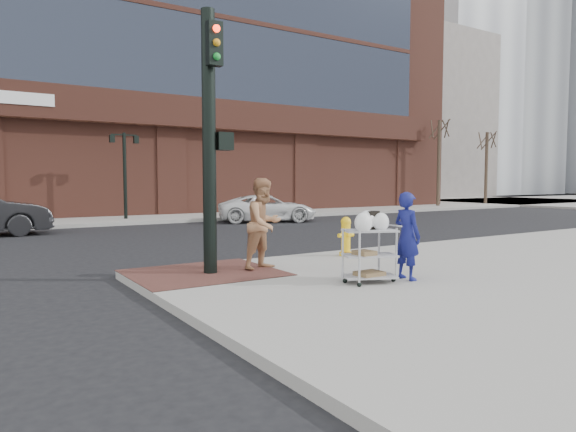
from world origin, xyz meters
TOP-DOWN VIEW (x-y plane):
  - ground at (0.00, 0.00)m, footprint 220.00×220.00m
  - sidewalk_far at (12.50, 32.00)m, footprint 65.00×36.00m
  - brick_curb_ramp at (-0.60, 0.90)m, footprint 2.80×2.40m
  - bank_building at (5.00, 31.00)m, footprint 42.00×26.00m
  - filler_block at (40.00, 38.00)m, footprint 14.00×20.00m
  - bare_tree_a at (24.00, 16.50)m, footprint 1.80×1.80m
  - bare_tree_b at (30.00, 17.00)m, footprint 1.80×1.80m
  - lamp_post at (2.00, 16.00)m, footprint 1.32×0.22m
  - traffic_signal_pole at (-0.48, 0.77)m, footprint 0.61×0.51m
  - woman_blue at (2.24, -1.71)m, footprint 0.38×0.58m
  - pedestrian_tan at (0.62, 0.66)m, footprint 1.06×0.92m
  - minivan_white at (7.59, 12.40)m, footprint 5.02×3.60m
  - utility_cart at (1.48, -1.56)m, footprint 1.04×0.83m
  - fire_hydrant at (3.17, 1.18)m, footprint 0.44×0.31m

SIDE VIEW (x-z plane):
  - ground at x=0.00m, z-range 0.00..0.00m
  - sidewalk_far at x=12.50m, z-range 0.00..0.15m
  - brick_curb_ramp at x=-0.60m, z-range 0.15..0.16m
  - fire_hydrant at x=3.17m, z-range 0.16..1.09m
  - minivan_white at x=7.59m, z-range 0.00..1.27m
  - utility_cart at x=1.48m, z-range 0.09..1.35m
  - woman_blue at x=2.24m, z-range 0.15..1.74m
  - pedestrian_tan at x=0.62m, z-range 0.15..1.99m
  - lamp_post at x=2.00m, z-range 0.62..4.62m
  - traffic_signal_pole at x=-0.48m, z-range 0.33..5.33m
  - bare_tree_b at x=30.00m, z-range 2.44..9.14m
  - bare_tree_a at x=24.00m, z-range 2.67..9.87m
  - filler_block at x=40.00m, z-range 0.00..18.00m
  - bank_building at x=5.00m, z-range 0.15..28.15m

